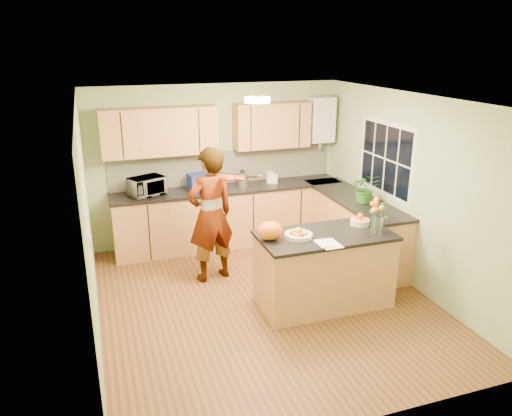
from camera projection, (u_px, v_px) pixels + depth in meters
name	position (u px, v px, depth m)	size (l,w,h in m)	color
floor	(265.00, 300.00, 6.29)	(4.50, 4.50, 0.00)	#553518
ceiling	(266.00, 99.00, 5.49)	(4.00, 4.50, 0.02)	white
wall_back	(217.00, 164.00, 7.91)	(4.00, 0.02, 2.50)	#93AB7A
wall_front	(364.00, 293.00, 3.87)	(4.00, 0.02, 2.50)	#93AB7A
wall_left	(88.00, 226.00, 5.28)	(0.02, 4.50, 2.50)	#93AB7A
wall_right	(410.00, 191.00, 6.50)	(0.02, 4.50, 2.50)	#93AB7A
back_counter	(230.00, 216.00, 7.92)	(3.64, 0.62, 0.94)	#B77E49
right_counter	(353.00, 227.00, 7.42)	(0.62, 2.24, 0.94)	#B77E49
splashback	(224.00, 167.00, 7.94)	(3.60, 0.02, 0.52)	silver
upper_cabinets	(208.00, 129.00, 7.51)	(3.20, 0.34, 0.70)	#B77E49
boiler	(321.00, 120.00, 8.08)	(0.40, 0.30, 0.86)	silver
window_right	(385.00, 159.00, 6.94)	(0.01, 1.30, 1.05)	silver
light_switch	(90.00, 242.00, 4.73)	(0.02, 0.09, 0.09)	silver
ceiling_lamp	(257.00, 100.00, 5.77)	(0.30, 0.30, 0.07)	#FFEABF
peninsula_island	(324.00, 269.00, 6.09)	(1.61, 0.83, 0.92)	#B77E49
fruit_dish	(299.00, 234.00, 5.82)	(0.33, 0.33, 0.11)	beige
orange_bowl	(360.00, 220.00, 6.23)	(0.24, 0.24, 0.14)	beige
flower_vase	(380.00, 208.00, 5.86)	(0.26, 0.26, 0.48)	silver
orange_bag	(270.00, 231.00, 5.74)	(0.29, 0.25, 0.22)	orange
papers	(329.00, 244.00, 5.64)	(0.22, 0.30, 0.01)	white
violinist	(210.00, 215.00, 6.60)	(0.67, 0.44, 1.84)	tan
violin	(229.00, 178.00, 6.29)	(0.55, 0.22, 0.11)	#521305
microwave	(147.00, 186.00, 7.33)	(0.50, 0.34, 0.28)	silver
blue_box	(199.00, 182.00, 7.60)	(0.32, 0.23, 0.25)	navy
kettle	(243.00, 179.00, 7.78)	(0.17, 0.17, 0.31)	#BBBBC0
jar_cream	(270.00, 177.00, 7.98)	(0.12, 0.12, 0.19)	beige
jar_white	(275.00, 179.00, 7.96)	(0.10, 0.10, 0.15)	silver
potted_plant	(365.00, 188.00, 6.97)	(0.38, 0.33, 0.43)	#2D6E24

